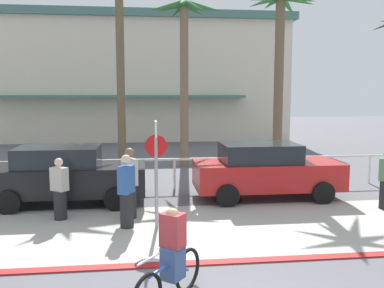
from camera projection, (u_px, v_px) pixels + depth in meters
name	position (u px, v px, depth m)	size (l,w,h in m)	color
ground_plane	(172.00, 180.00, 15.57)	(80.00, 80.00, 0.00)	#5B5B60
sidewalk_strip	(188.00, 229.00, 9.85)	(44.00, 4.00, 0.02)	#ADAAA0
curb_paint	(200.00, 263.00, 7.88)	(44.00, 0.24, 0.03)	maroon
building_backdrop	(125.00, 79.00, 32.13)	(23.13, 12.63, 8.51)	beige
rail_fence	(174.00, 164.00, 13.99)	(23.30, 0.08, 1.04)	white
stop_sign_bike_lane	(156.00, 159.00, 9.77)	(0.52, 0.56, 2.56)	gray
palm_tree_3	(120.00, 20.00, 18.14)	(3.47, 3.55, 8.34)	brown
palm_tree_4	(184.00, 43.00, 17.75)	(3.46, 3.24, 7.12)	#756047
palm_tree_5	(280.00, 41.00, 15.91)	(2.86, 3.04, 7.01)	brown
car_black_1	(66.00, 175.00, 12.02)	(4.40, 2.02, 1.69)	black
car_red_2	(265.00, 170.00, 12.73)	(4.40, 2.02, 1.69)	red
cyclist_blue_0	(171.00, 258.00, 6.37)	(1.16, 1.48, 1.50)	black
pedestrian_0	(126.00, 194.00, 9.87)	(0.43, 0.47, 1.77)	#232326
pedestrian_2	(130.00, 186.00, 10.61)	(0.44, 0.48, 1.83)	#232326
pedestrian_3	(60.00, 192.00, 10.52)	(0.48, 0.45, 1.59)	#232326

